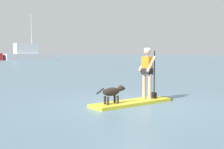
{
  "coord_description": "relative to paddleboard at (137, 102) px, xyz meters",
  "views": [
    {
      "loc": [
        -6.36,
        -6.53,
        1.64
      ],
      "look_at": [
        0.0,
        1.0,
        0.9
      ],
      "focal_mm": 45.79,
      "sensor_mm": 36.0,
      "label": 1
    }
  ],
  "objects": [
    {
      "name": "paddleboard",
      "position": [
        0.0,
        0.0,
        0.0
      ],
      "size": [
        3.23,
        0.87,
        0.1
      ],
      "color": "yellow",
      "rests_on": "ground_plane"
    },
    {
      "name": "dog",
      "position": [
        -1.02,
        0.04,
        0.41
      ],
      "size": [
        1.09,
        0.25,
        0.54
      ],
      "color": "#2D231E",
      "rests_on": "paddleboard"
    },
    {
      "name": "moored_boat_port",
      "position": [
        22.99,
        60.28,
        1.44
      ],
      "size": [
        12.17,
        4.07,
        11.09
      ],
      "color": "silver",
      "rests_on": "ground_plane"
    },
    {
      "name": "person_paddler",
      "position": [
        0.45,
        -0.02,
        1.04
      ],
      "size": [
        0.61,
        0.49,
        1.71
      ],
      "color": "tan",
      "rests_on": "paddleboard"
    },
    {
      "name": "ground_plane",
      "position": [
        -0.22,
        0.01,
        -0.05
      ],
      "size": [
        400.0,
        400.0,
        0.0
      ],
      "primitive_type": "plane",
      "color": "slate"
    }
  ]
}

